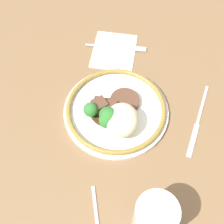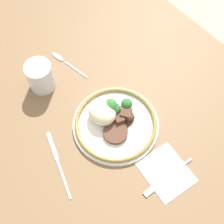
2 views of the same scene
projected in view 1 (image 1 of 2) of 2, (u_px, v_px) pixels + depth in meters
name	position (u px, v px, depth m)	size (l,w,h in m)	color
ground_plane	(135.00, 122.00, 0.80)	(8.00, 8.00, 0.00)	tan
dining_table	(135.00, 118.00, 0.78)	(1.59, 1.07, 0.04)	brown
napkin	(114.00, 51.00, 0.86)	(0.15, 0.13, 0.00)	silver
plate	(116.00, 113.00, 0.74)	(0.25, 0.25, 0.07)	white
juice_glass	(155.00, 218.00, 0.59)	(0.08, 0.08, 0.10)	orange
fork	(122.00, 48.00, 0.87)	(0.02, 0.17, 0.00)	#ADADB2
knife	(198.00, 122.00, 0.75)	(0.20, 0.07, 0.00)	#ADADB2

